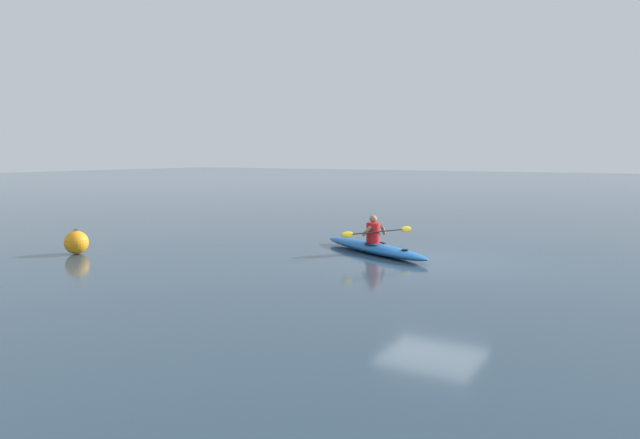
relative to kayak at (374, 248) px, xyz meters
name	(u,v)px	position (x,y,z in m)	size (l,w,h in m)	color
ground_plane	(434,263)	(-1.92, 0.48, -0.15)	(160.00, 160.00, 0.00)	#283D4C
kayak	(374,248)	(0.00, 0.00, 0.00)	(4.16, 2.56, 0.29)	#1959A5
kayaker	(374,231)	(0.03, -0.01, 0.47)	(1.15, 2.22, 0.78)	red
mooring_buoy_white_far	(76,242)	(7.09, 4.28, 0.18)	(0.65, 0.65, 0.69)	orange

